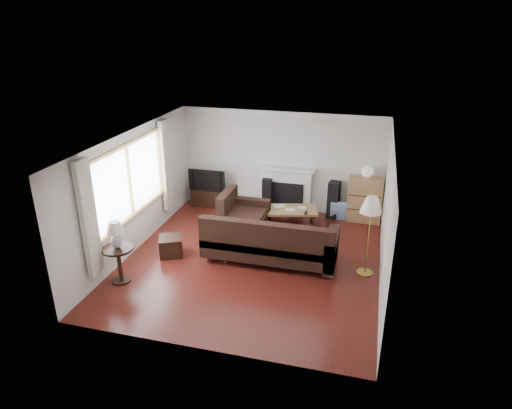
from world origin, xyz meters
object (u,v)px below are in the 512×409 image
(sectional_sofa, at_px, (270,239))
(floor_lamp, at_px, (368,237))
(bookshelf, at_px, (365,200))
(coffee_table, at_px, (290,218))
(side_table, at_px, (120,265))
(tv_stand, at_px, (209,197))

(sectional_sofa, relative_size, floor_lamp, 1.82)
(bookshelf, bearing_deg, coffee_table, -153.46)
(bookshelf, relative_size, floor_lamp, 0.70)
(sectional_sofa, relative_size, side_table, 4.08)
(coffee_table, height_order, floor_lamp, floor_lamp)
(tv_stand, height_order, sectional_sofa, sectional_sofa)
(coffee_table, distance_m, side_table, 4.04)
(tv_stand, relative_size, side_table, 1.27)
(coffee_table, distance_m, floor_lamp, 2.48)
(sectional_sofa, bearing_deg, floor_lamp, -1.56)
(sectional_sofa, xyz_separation_m, side_table, (-2.49, -1.50, -0.11))
(bookshelf, height_order, floor_lamp, floor_lamp)
(bookshelf, distance_m, coffee_table, 1.84)
(coffee_table, relative_size, floor_lamp, 0.77)
(tv_stand, distance_m, side_table, 3.89)
(coffee_table, bearing_deg, sectional_sofa, -108.30)
(tv_stand, relative_size, coffee_table, 0.74)
(bookshelf, xyz_separation_m, coffee_table, (-1.62, -0.81, -0.31))
(bookshelf, bearing_deg, tv_stand, -179.56)
(bookshelf, xyz_separation_m, sectional_sofa, (-1.73, -2.41, -0.09))
(tv_stand, xyz_separation_m, side_table, (-0.31, -3.88, 0.13))
(sectional_sofa, distance_m, floor_lamp, 1.91)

